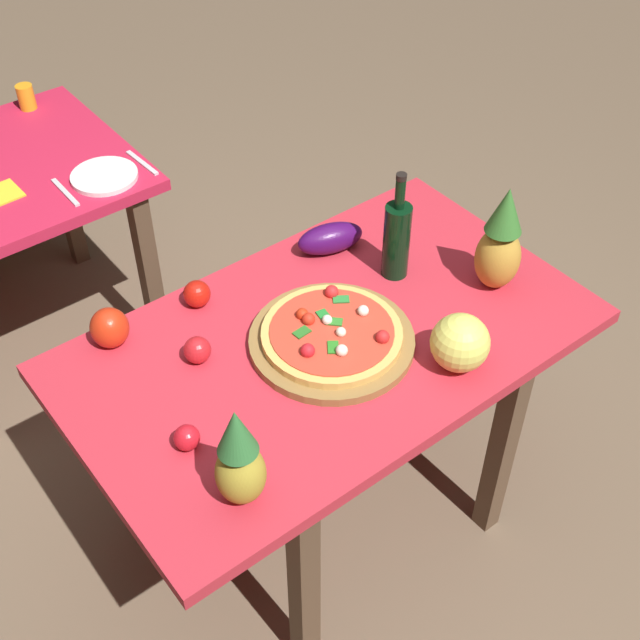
{
  "coord_description": "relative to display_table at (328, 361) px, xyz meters",
  "views": [
    {
      "loc": [
        -1.0,
        -1.25,
        2.34
      ],
      "look_at": [
        -0.01,
        0.03,
        0.82
      ],
      "focal_mm": 47.51,
      "sensor_mm": 36.0,
      "label": 1
    }
  ],
  "objects": [
    {
      "name": "ground_plane",
      "position": [
        0.0,
        0.0,
        -0.67
      ],
      "size": [
        10.0,
        10.0,
        0.0
      ],
      "primitive_type": "plane",
      "color": "brown"
    },
    {
      "name": "display_table",
      "position": [
        0.0,
        0.0,
        0.0
      ],
      "size": [
        1.39,
        0.82,
        0.77
      ],
      "color": "brown",
      "rests_on": "ground_plane"
    },
    {
      "name": "pizza_board",
      "position": [
        -0.01,
        -0.02,
        0.1
      ],
      "size": [
        0.44,
        0.44,
        0.02
      ],
      "primitive_type": "cylinder",
      "color": "olive",
      "rests_on": "display_table"
    },
    {
      "name": "pizza",
      "position": [
        -0.01,
        -0.02,
        0.13
      ],
      "size": [
        0.37,
        0.37,
        0.05
      ],
      "color": "#E5AF56",
      "rests_on": "pizza_board"
    },
    {
      "name": "wine_bottle",
      "position": [
        0.31,
        0.09,
        0.22
      ],
      "size": [
        0.08,
        0.08,
        0.34
      ],
      "color": "black",
      "rests_on": "display_table"
    },
    {
      "name": "pineapple_left",
      "position": [
        0.5,
        -0.12,
        0.24
      ],
      "size": [
        0.13,
        0.13,
        0.32
      ],
      "color": "#BB8B31",
      "rests_on": "display_table"
    },
    {
      "name": "pineapple_right",
      "position": [
        -0.46,
        -0.28,
        0.22
      ],
      "size": [
        0.11,
        0.11,
        0.29
      ],
      "color": "#AD9630",
      "rests_on": "display_table"
    },
    {
      "name": "melon",
      "position": [
        0.2,
        -0.28,
        0.17
      ],
      "size": [
        0.15,
        0.15,
        0.15
      ],
      "primitive_type": "sphere",
      "color": "#DFDD60",
      "rests_on": "display_table"
    },
    {
      "name": "bell_pepper",
      "position": [
        -0.46,
        0.34,
        0.14
      ],
      "size": [
        0.1,
        0.1,
        0.11
      ],
      "primitive_type": "ellipsoid",
      "color": "red",
      "rests_on": "display_table"
    },
    {
      "name": "eggplant",
      "position": [
        0.23,
        0.29,
        0.14
      ],
      "size": [
        0.22,
        0.14,
        0.09
      ],
      "primitive_type": "ellipsoid",
      "rotation": [
        0.0,
        0.0,
        2.84
      ],
      "color": "#3C0D4E",
      "rests_on": "display_table"
    },
    {
      "name": "tomato_near_board",
      "position": [
        -0.48,
        -0.08,
        0.12
      ],
      "size": [
        0.06,
        0.06,
        0.06
      ],
      "primitive_type": "sphere",
      "color": "red",
      "rests_on": "display_table"
    },
    {
      "name": "tomato_beside_pepper",
      "position": [
        -0.2,
        0.32,
        0.13
      ],
      "size": [
        0.08,
        0.08,
        0.08
      ],
      "primitive_type": "sphere",
      "color": "red",
      "rests_on": "display_table"
    },
    {
      "name": "tomato_by_bottle",
      "position": [
        -0.31,
        0.14,
        0.13
      ],
      "size": [
        0.07,
        0.07,
        0.07
      ],
      "primitive_type": "sphere",
      "color": "red",
      "rests_on": "display_table"
    },
    {
      "name": "drinking_glass_juice",
      "position": [
        -0.12,
        1.62,
        0.14
      ],
      "size": [
        0.06,
        0.06,
        0.09
      ],
      "primitive_type": "cylinder",
      "color": "orange",
      "rests_on": "background_table"
    },
    {
      "name": "dinner_plate",
      "position": [
        -0.12,
        1.04,
        0.1
      ],
      "size": [
        0.22,
        0.22,
        0.02
      ],
      "primitive_type": "cylinder",
      "color": "white",
      "rests_on": "background_table"
    },
    {
      "name": "fork_utensil",
      "position": [
        -0.26,
        1.04,
        0.09
      ],
      "size": [
        0.02,
        0.18,
        0.01
      ],
      "primitive_type": "cube",
      "rotation": [
        0.0,
        0.0,
        -0.01
      ],
      "color": "silver",
      "rests_on": "background_table"
    },
    {
      "name": "knife_utensil",
      "position": [
        0.02,
        1.04,
        0.09
      ],
      "size": [
        0.02,
        0.18,
        0.01
      ],
      "primitive_type": "cube",
      "rotation": [
        0.0,
        0.0,
        0.05
      ],
      "color": "silver",
      "rests_on": "background_table"
    }
  ]
}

